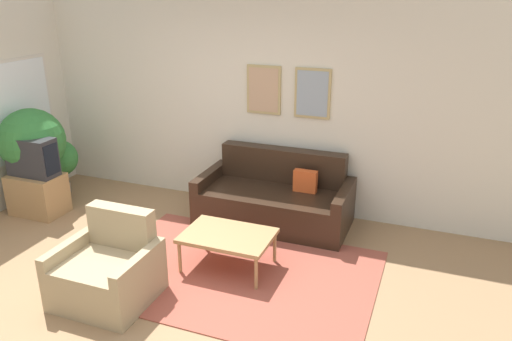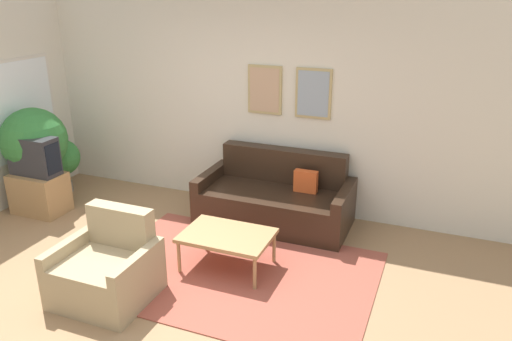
{
  "view_description": "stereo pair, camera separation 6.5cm",
  "coord_description": "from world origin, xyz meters",
  "px_view_note": "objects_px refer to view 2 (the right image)",
  "views": [
    {
      "loc": [
        2.38,
        -3.35,
        2.76
      ],
      "look_at": [
        0.53,
        1.44,
        0.85
      ],
      "focal_mm": 35.0,
      "sensor_mm": 36.0,
      "label": 1
    },
    {
      "loc": [
        2.44,
        -3.33,
        2.76
      ],
      "look_at": [
        0.53,
        1.44,
        0.85
      ],
      "focal_mm": 35.0,
      "sensor_mm": 36.0,
      "label": 2
    }
  ],
  "objects_px": {
    "coffee_table": "(227,237)",
    "couch": "(276,199)",
    "tv": "(34,156)",
    "armchair": "(107,271)",
    "potted_plant_tall": "(34,142)"
  },
  "relations": [
    {
      "from": "tv",
      "to": "couch",
      "type": "bearing_deg",
      "value": 16.5
    },
    {
      "from": "tv",
      "to": "potted_plant_tall",
      "type": "height_order",
      "value": "potted_plant_tall"
    },
    {
      "from": "armchair",
      "to": "coffee_table",
      "type": "bearing_deg",
      "value": 26.16
    },
    {
      "from": "couch",
      "to": "tv",
      "type": "bearing_deg",
      "value": -163.5
    },
    {
      "from": "couch",
      "to": "tv",
      "type": "distance_m",
      "value": 3.07
    },
    {
      "from": "coffee_table",
      "to": "couch",
      "type": "bearing_deg",
      "value": 85.43
    },
    {
      "from": "armchair",
      "to": "potted_plant_tall",
      "type": "relative_size",
      "value": 0.65
    },
    {
      "from": "potted_plant_tall",
      "to": "coffee_table",
      "type": "bearing_deg",
      "value": -10.99
    },
    {
      "from": "couch",
      "to": "coffee_table",
      "type": "bearing_deg",
      "value": -94.57
    },
    {
      "from": "couch",
      "to": "coffee_table",
      "type": "distance_m",
      "value": 1.22
    },
    {
      "from": "couch",
      "to": "armchair",
      "type": "xyz_separation_m",
      "value": [
        -0.92,
        -2.09,
        -0.02
      ]
    },
    {
      "from": "coffee_table",
      "to": "armchair",
      "type": "distance_m",
      "value": 1.2
    },
    {
      "from": "couch",
      "to": "armchair",
      "type": "height_order",
      "value": "couch"
    },
    {
      "from": "couch",
      "to": "armchair",
      "type": "bearing_deg",
      "value": -113.69
    },
    {
      "from": "coffee_table",
      "to": "tv",
      "type": "bearing_deg",
      "value": 172.87
    }
  ]
}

